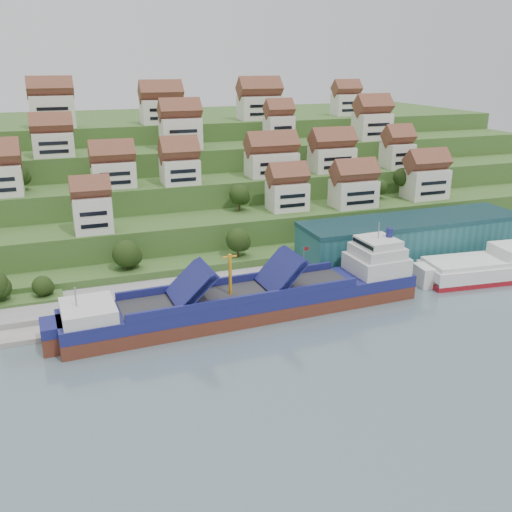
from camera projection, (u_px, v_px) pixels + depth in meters
name	position (u px, v px, depth m)	size (l,w,h in m)	color
ground	(244.00, 316.00, 119.92)	(300.00, 300.00, 0.00)	slate
quay	(302.00, 276.00, 139.30)	(180.00, 14.00, 2.20)	gray
hillside	(153.00, 176.00, 208.45)	(260.00, 128.00, 31.00)	#2D4C1E
hillside_village	(188.00, 152.00, 168.76)	(158.24, 63.71, 29.70)	silver
hillside_trees	(152.00, 198.00, 149.97)	(144.86, 62.55, 32.13)	#223913
warehouse	(411.00, 237.00, 149.33)	(60.00, 15.00, 10.00)	#22595D
flagpole	(304.00, 261.00, 132.36)	(1.28, 0.16, 8.00)	gray
cargo_ship	(258.00, 300.00, 120.12)	(76.63, 14.96, 16.88)	#58281A
second_ship	(485.00, 269.00, 139.59)	(31.19, 14.09, 8.77)	maroon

